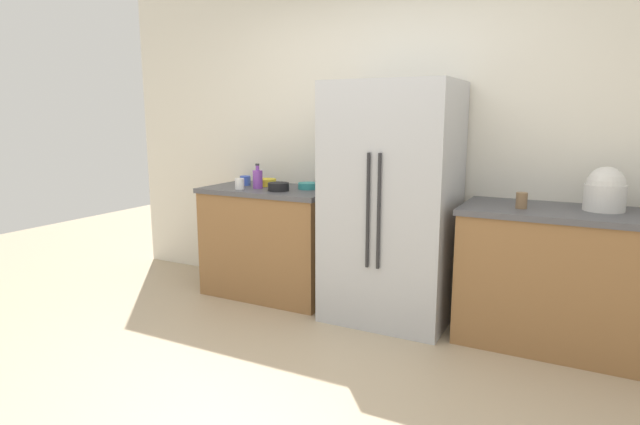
% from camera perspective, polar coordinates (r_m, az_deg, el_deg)
% --- Properties ---
extents(ground_plane, '(10.66, 10.66, 0.00)m').
position_cam_1_polar(ground_plane, '(3.09, -5.13, -19.17)').
color(ground_plane, tan).
extents(kitchen_back_panel, '(5.33, 0.10, 2.74)m').
position_cam_1_polar(kitchen_back_panel, '(4.31, 7.73, 8.32)').
color(kitchen_back_panel, silver).
rests_on(kitchen_back_panel, ground_plane).
extents(counter_left, '(1.13, 0.67, 0.93)m').
position_cam_1_polar(counter_left, '(4.50, -5.24, -3.14)').
color(counter_left, olive).
rests_on(counter_left, ground_plane).
extents(counter_right, '(1.63, 0.67, 0.93)m').
position_cam_1_polar(counter_right, '(3.82, 27.32, -6.79)').
color(counter_right, olive).
rests_on(counter_right, ground_plane).
extents(refrigerator, '(0.91, 0.74, 1.77)m').
position_cam_1_polar(refrigerator, '(3.90, 7.88, 0.99)').
color(refrigerator, '#B2B5BA').
rests_on(refrigerator, ground_plane).
extents(rice_cooker, '(0.25, 0.25, 0.28)m').
position_cam_1_polar(rice_cooker, '(3.78, 28.84, 2.12)').
color(rice_cooker, silver).
rests_on(rice_cooker, counter_right).
extents(bottle_a, '(0.08, 0.08, 0.21)m').
position_cam_1_polar(bottle_a, '(4.39, -6.86, 3.70)').
color(bottle_a, purple).
rests_on(bottle_a, counter_left).
extents(cup_a, '(0.07, 0.07, 0.11)m').
position_cam_1_polar(cup_a, '(3.65, 21.26, 1.24)').
color(cup_a, brown).
rests_on(cup_a, counter_right).
extents(cup_b, '(0.08, 0.08, 0.09)m').
position_cam_1_polar(cup_b, '(4.36, -8.82, 3.13)').
color(cup_b, white).
rests_on(cup_b, counter_left).
extents(cup_c, '(0.09, 0.09, 0.08)m').
position_cam_1_polar(cup_c, '(4.61, -8.20, 3.49)').
color(cup_c, blue).
rests_on(cup_c, counter_left).
extents(bowl_a, '(0.17, 0.17, 0.07)m').
position_cam_1_polar(bowl_a, '(4.23, -4.58, 2.83)').
color(bowl_a, black).
rests_on(bowl_a, counter_left).
extents(bowl_b, '(0.18, 0.18, 0.06)m').
position_cam_1_polar(bowl_b, '(4.55, -5.99, 3.32)').
color(bowl_b, yellow).
rests_on(bowl_b, counter_left).
extents(bowl_c, '(0.17, 0.17, 0.05)m').
position_cam_1_polar(bowl_c, '(4.33, -1.29, 2.94)').
color(bowl_c, teal).
rests_on(bowl_c, counter_left).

